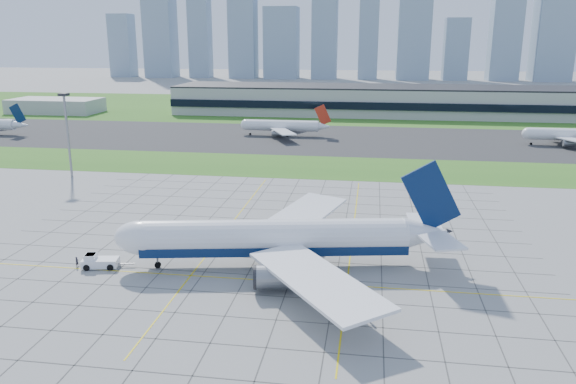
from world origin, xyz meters
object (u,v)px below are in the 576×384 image
Objects in this scene: airliner at (277,239)px; crew_near at (77,262)px; pushback_tug at (99,262)px; crew_far at (370,317)px; light_mast at (67,125)px; distant_jet_2 at (567,134)px; distant_jet_1 at (283,126)px.

crew_near is (-36.95, -5.72, -4.54)m from airliner.
pushback_tug is 5.13× the size of crew_far.
light_mast is 0.40× the size of airliner.
distant_jet_2 reaches higher than crew_near.
crew_far is (92.00, -79.65, -15.24)m from light_mast.
light_mast reaches higher than crew_near.
distant_jet_2 is (115.67, -6.43, -0.00)m from distant_jet_1.
airliner reaches higher than crew_far.
light_mast is at bearing -121.72° from distant_jet_1.
light_mast is at bearing 111.99° from pushback_tug.
distant_jet_2 is at bearing 103.83° from crew_far.
pushback_tug is at bearing -155.78° from crew_far.
distant_jet_2 is (76.28, 158.34, 3.54)m from crew_far.
crew_near is 0.05× the size of distant_jet_1.
crew_near is 0.05× the size of distant_jet_2.
airliner is at bearing -38.99° from light_mast.
crew_far is (50.08, -13.73, -0.24)m from pushback_tug.
distant_jet_2 is (130.57, 144.84, 3.52)m from crew_near.
airliner is at bearing -81.39° from distant_jet_1.
pushback_tug is (41.92, -65.92, -15.00)m from light_mast.
pushback_tug is at bearing -74.97° from crew_near.
distant_jet_1 is (52.61, 85.12, -11.70)m from light_mast.
airliner is 33.07× the size of crew_near.
pushback_tug is 0.23× the size of distant_jet_2.
distant_jet_2 is (93.62, 139.12, -1.02)m from airliner.
distant_jet_1 is 1.00× the size of distant_jet_2.
crew_near is 1.02× the size of crew_far.
distant_jet_1 is at bearing 143.00° from crew_far.
pushback_tug is at bearing -131.15° from distant_jet_2.
distant_jet_1 is 115.84m from distant_jet_2.
crew_far is at bearing -115.72° from distant_jet_2.
distant_jet_2 is (126.36, 144.61, 3.31)m from pushback_tug.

